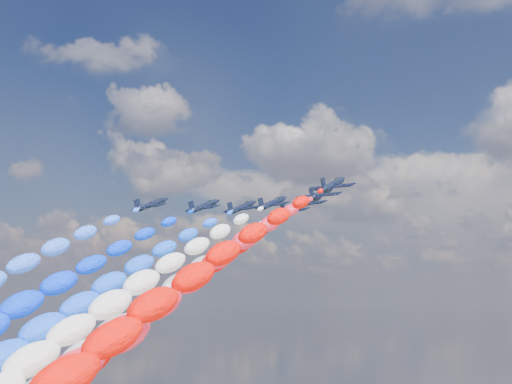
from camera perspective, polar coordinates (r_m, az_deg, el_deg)
The scene contains 15 objects.
jet_0 at distance 173.98m, azimuth -8.66°, elevation -1.03°, with size 9.62×12.90×2.84m, color black, non-canonical shape.
jet_1 at distance 175.41m, azimuth -4.32°, elevation -1.18°, with size 9.62×12.90×2.84m, color black, non-canonical shape.
trail_1 at distance 135.08m, azimuth -20.06°, elevation -10.71°, with size 7.20×109.62×61.82m, color #042FEC, non-canonical shape.
jet_2 at distance 176.95m, azimuth -1.18°, elevation -1.27°, with size 9.62×12.90×2.84m, color black, non-canonical shape.
trail_2 at distance 134.11m, azimuth -15.85°, elevation -10.93°, with size 7.20×109.62×61.82m, color blue, non-canonical shape.
jet_3 at distance 169.62m, azimuth 1.35°, elevation -0.92°, with size 9.62×12.90×2.84m, color black, non-canonical shape.
trail_3 at distance 125.04m, azimuth -13.34°, elevation -11.18°, with size 7.20×109.62×61.82m, color silver, non-canonical shape.
jet_4 at distance 179.63m, azimuth 3.06°, elevation -1.38°, with size 9.62×12.90×2.84m, color black, non-canonical shape.
trail_4 at distance 133.63m, azimuth -9.98°, elevation -11.14°, with size 7.20×109.62×61.82m, color silver, non-canonical shape.
jet_5 at distance 167.75m, azimuth 4.41°, elevation -0.81°, with size 9.62×12.90×2.84m, color black, non-canonical shape.
trail_5 at distance 121.01m, azimuth -9.42°, elevation -11.38°, with size 7.20×109.62×61.82m, color red, non-canonical shape.
jet_6 at distance 155.27m, azimuth 5.41°, elevation -0.11°, with size 9.62×12.90×2.84m, color black, non-canonical shape.
trail_6 at distance 108.09m, azimuth -9.61°, elevation -11.65°, with size 7.20×109.62×61.82m, color #F41F38, non-canonical shape.
jet_7 at distance 144.14m, azimuth 6.36°, elevation 0.61°, with size 9.62×12.90×2.84m, color black, non-canonical shape.
trail_7 at distance 96.57m, azimuth -9.97°, elevation -11.94°, with size 7.20×109.62×61.82m, color #EF0B04, non-canonical shape.
Camera 1 is at (93.57, -129.52, 86.82)m, focal length 48.55 mm.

